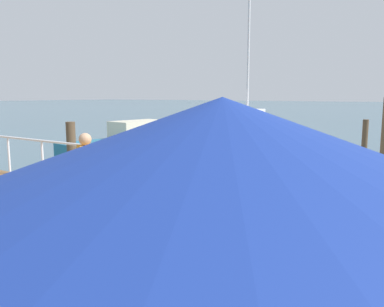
{
  "coord_description": "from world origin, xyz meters",
  "views": [
    {
      "loc": [
        -9.28,
        4.89,
        2.63
      ],
      "look_at": [
        -1.44,
        10.25,
        1.2
      ],
      "focal_mm": 36.73,
      "sensor_mm": 36.0,
      "label": 1
    }
  ],
  "objects_px": {
    "moored_boat_0": "(127,144)",
    "pedestrian_0": "(87,179)",
    "patio_umbrella": "(222,153)",
    "moored_boat_1": "(245,131)"
  },
  "relations": [
    {
      "from": "moored_boat_1",
      "to": "patio_umbrella",
      "type": "height_order",
      "value": "moored_boat_1"
    },
    {
      "from": "patio_umbrella",
      "to": "moored_boat_0",
      "type": "bearing_deg",
      "value": 45.35
    },
    {
      "from": "moored_boat_0",
      "to": "patio_umbrella",
      "type": "relative_size",
      "value": 2.14
    },
    {
      "from": "moored_boat_1",
      "to": "pedestrian_0",
      "type": "height_order",
      "value": "moored_boat_1"
    },
    {
      "from": "moored_boat_1",
      "to": "moored_boat_0",
      "type": "bearing_deg",
      "value": 162.36
    },
    {
      "from": "moored_boat_0",
      "to": "moored_boat_1",
      "type": "distance_m",
      "value": 7.03
    },
    {
      "from": "patio_umbrella",
      "to": "pedestrian_0",
      "type": "height_order",
      "value": "patio_umbrella"
    },
    {
      "from": "moored_boat_0",
      "to": "pedestrian_0",
      "type": "xyz_separation_m",
      "value": [
        -7.49,
        -6.27,
        0.63
      ]
    },
    {
      "from": "moored_boat_0",
      "to": "moored_boat_1",
      "type": "xyz_separation_m",
      "value": [
        6.7,
        -2.13,
        0.13
      ]
    },
    {
      "from": "patio_umbrella",
      "to": "pedestrian_0",
      "type": "relative_size",
      "value": 1.6
    }
  ]
}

